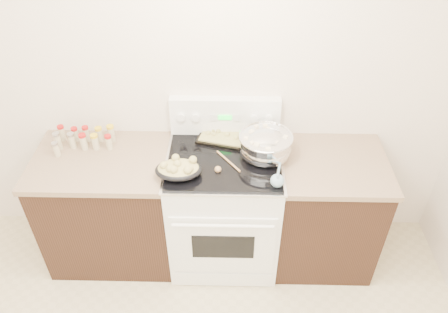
{
  "coord_description": "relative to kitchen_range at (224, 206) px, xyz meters",
  "views": [
    {
      "loc": [
        0.4,
        -0.81,
        2.76
      ],
      "look_at": [
        0.35,
        1.37,
        1.0
      ],
      "focal_mm": 35.0,
      "sensor_mm": 36.0,
      "label": 1
    }
  ],
  "objects": [
    {
      "name": "baking_sheet",
      "position": [
        -0.01,
        0.23,
        0.47
      ],
      "size": [
        0.41,
        0.33,
        0.05
      ],
      "color": "black",
      "rests_on": "kitchen_range"
    },
    {
      "name": "wooden_spoon",
      "position": [
        -0.01,
        -0.1,
        0.46
      ],
      "size": [
        0.17,
        0.22,
        0.04
      ],
      "color": "tan",
      "rests_on": "kitchen_range"
    },
    {
      "name": "counter_right",
      "position": [
        0.73,
        0.01,
        -0.03
      ],
      "size": [
        0.73,
        0.67,
        0.92
      ],
      "color": "black",
      "rests_on": "ground"
    },
    {
      "name": "mixing_bowl",
      "position": [
        0.27,
        0.04,
        0.54
      ],
      "size": [
        0.36,
        0.36,
        0.21
      ],
      "color": "silver",
      "rests_on": "kitchen_range"
    },
    {
      "name": "counter_left",
      "position": [
        -0.83,
        0.01,
        -0.03
      ],
      "size": [
        0.93,
        0.67,
        0.92
      ],
      "color": "black",
      "rests_on": "ground"
    },
    {
      "name": "blue_ladle",
      "position": [
        0.33,
        -0.24,
        0.49
      ],
      "size": [
        0.1,
        0.29,
        0.11
      ],
      "color": "#799FB4",
      "rests_on": "kitchen_range"
    },
    {
      "name": "room_shell",
      "position": [
        -0.35,
        -1.42,
        1.21
      ],
      "size": [
        4.1,
        3.6,
        2.75
      ],
      "color": "silver",
      "rests_on": "ground"
    },
    {
      "name": "roasting_pan",
      "position": [
        -0.28,
        -0.18,
        0.5
      ],
      "size": [
        0.3,
        0.22,
        0.11
      ],
      "color": "black",
      "rests_on": "kitchen_range"
    },
    {
      "name": "kitchen_range",
      "position": [
        0.0,
        0.0,
        0.0
      ],
      "size": [
        0.78,
        0.73,
        1.22
      ],
      "color": "white",
      "rests_on": "ground"
    },
    {
      "name": "spice_jars",
      "position": [
        -0.97,
        0.15,
        0.49
      ],
      "size": [
        0.4,
        0.22,
        0.13
      ],
      "color": "#BFB28C",
      "rests_on": "counter_left"
    }
  ]
}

